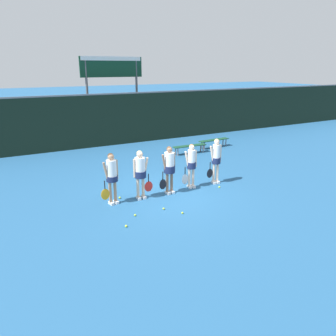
{
  "coord_description": "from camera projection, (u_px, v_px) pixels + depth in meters",
  "views": [
    {
      "loc": [
        -5.38,
        -9.91,
        4.45
      ],
      "look_at": [
        -0.01,
        -0.02,
        0.95
      ],
      "focal_mm": 35.0,
      "sensor_mm": 36.0,
      "label": 1
    }
  ],
  "objects": [
    {
      "name": "tennis_ball_3",
      "position": [
        120.0,
        198.0,
        11.52
      ],
      "size": [
        0.07,
        0.07,
        0.07
      ],
      "primitive_type": "sphere",
      "color": "#CCE033",
      "rests_on": "ground_plane"
    },
    {
      "name": "fence_windscreen",
      "position": [
        99.0,
        120.0,
        18.59
      ],
      "size": [
        60.0,
        0.08,
        3.02
      ],
      "color": "black",
      "rests_on": "ground_plane"
    },
    {
      "name": "bench_courtside",
      "position": [
        190.0,
        147.0,
        17.38
      ],
      "size": [
        1.9,
        0.42,
        0.45
      ],
      "rotation": [
        0.0,
        0.0,
        -0.03
      ],
      "color": "#19472D",
      "rests_on": "ground_plane"
    },
    {
      "name": "ground_plane",
      "position": [
        168.0,
        192.0,
        12.09
      ],
      "size": [
        140.0,
        140.0,
        0.0
      ],
      "primitive_type": "plane",
      "color": "#235684"
    },
    {
      "name": "tennis_ball_1",
      "position": [
        219.0,
        187.0,
        12.54
      ],
      "size": [
        0.07,
        0.07,
        0.07
      ],
      "primitive_type": "sphere",
      "color": "#CCE033",
      "rests_on": "ground_plane"
    },
    {
      "name": "tennis_ball_4",
      "position": [
        164.0,
        209.0,
        10.63
      ],
      "size": [
        0.07,
        0.07,
        0.07
      ],
      "primitive_type": "sphere",
      "color": "#CCE033",
      "rests_on": "ground_plane"
    },
    {
      "name": "player_4",
      "position": [
        216.0,
        157.0,
        12.76
      ],
      "size": [
        0.63,
        0.35,
        1.8
      ],
      "rotation": [
        0.0,
        0.0,
        -0.1
      ],
      "color": "beige",
      "rests_on": "ground_plane"
    },
    {
      "name": "player_1",
      "position": [
        140.0,
        171.0,
        11.24
      ],
      "size": [
        0.7,
        0.41,
        1.73
      ],
      "rotation": [
        0.0,
        0.0,
        -0.01
      ],
      "color": "beige",
      "rests_on": "ground_plane"
    },
    {
      "name": "player_0",
      "position": [
        112.0,
        174.0,
        10.8
      ],
      "size": [
        0.66,
        0.39,
        1.77
      ],
      "rotation": [
        0.0,
        0.0,
        0.17
      ],
      "color": "tan",
      "rests_on": "ground_plane"
    },
    {
      "name": "tennis_ball_7",
      "position": [
        168.0,
        175.0,
        13.95
      ],
      "size": [
        0.06,
        0.06,
        0.06
      ],
      "primitive_type": "sphere",
      "color": "#CCE033",
      "rests_on": "ground_plane"
    },
    {
      "name": "bench_far",
      "position": [
        214.0,
        141.0,
        18.7
      ],
      "size": [
        1.98,
        0.49,
        0.46
      ],
      "rotation": [
        0.0,
        0.0,
        0.07
      ],
      "color": "#19472D",
      "rests_on": "ground_plane"
    },
    {
      "name": "tennis_ball_5",
      "position": [
        110.0,
        187.0,
        12.59
      ],
      "size": [
        0.07,
        0.07,
        0.07
      ],
      "primitive_type": "sphere",
      "color": "#CCE033",
      "rests_on": "ground_plane"
    },
    {
      "name": "tennis_ball_6",
      "position": [
        135.0,
        215.0,
        10.17
      ],
      "size": [
        0.07,
        0.07,
        0.07
      ],
      "primitive_type": "sphere",
      "color": "#CCE033",
      "rests_on": "ground_plane"
    },
    {
      "name": "scoreboard",
      "position": [
        112.0,
        75.0,
        20.02
      ],
      "size": [
        3.92,
        0.15,
        5.04
      ],
      "color": "#515156",
      "rests_on": "ground_plane"
    },
    {
      "name": "player_2",
      "position": [
        169.0,
        166.0,
        11.71
      ],
      "size": [
        0.68,
        0.41,
        1.76
      ],
      "rotation": [
        0.0,
        0.0,
        0.1
      ],
      "color": "#8C664C",
      "rests_on": "ground_plane"
    },
    {
      "name": "player_3",
      "position": [
        191.0,
        163.0,
        12.3
      ],
      "size": [
        0.61,
        0.34,
        1.7
      ],
      "rotation": [
        0.0,
        0.0,
        -0.13
      ],
      "color": "beige",
      "rests_on": "ground_plane"
    },
    {
      "name": "tennis_ball_0",
      "position": [
        182.0,
        213.0,
        10.33
      ],
      "size": [
        0.06,
        0.06,
        0.06
      ],
      "primitive_type": "sphere",
      "color": "#CCE033",
      "rests_on": "ground_plane"
    },
    {
      "name": "tennis_ball_2",
      "position": [
        126.0,
        226.0,
        9.47
      ],
      "size": [
        0.07,
        0.07,
        0.07
      ],
      "primitive_type": "sphere",
      "color": "#CCE033",
      "rests_on": "ground_plane"
    }
  ]
}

